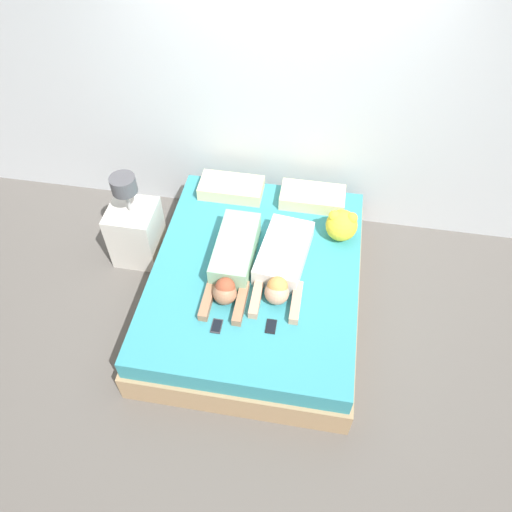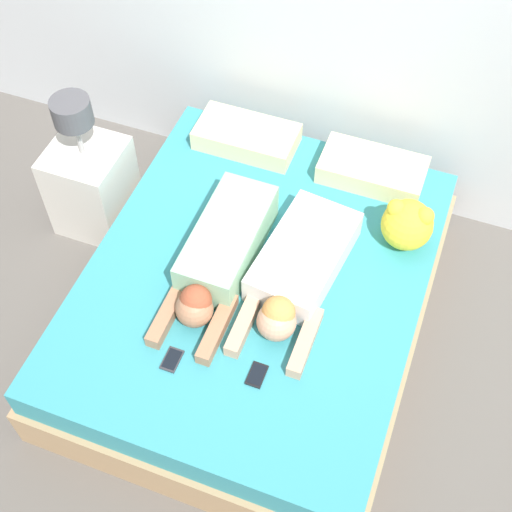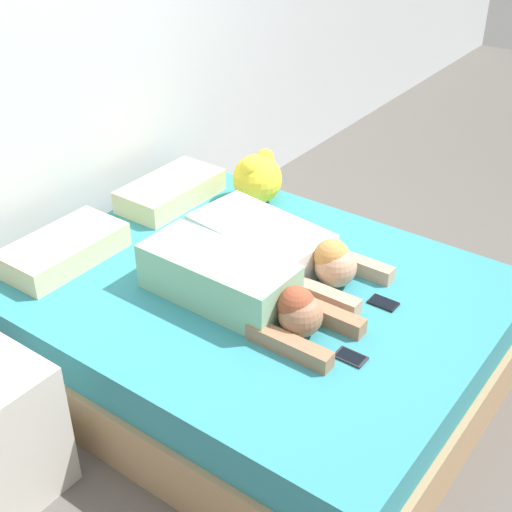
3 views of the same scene
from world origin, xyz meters
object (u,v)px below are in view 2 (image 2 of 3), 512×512
object	(u,v)px
pillow_head_left	(247,137)
cell_phone_right	(257,375)
person_left	(220,256)
pillow_head_right	(372,170)
nightstand	(91,182)
person_right	(297,273)
cell_phone_left	(172,360)
bed	(256,300)
plush_toy	(407,224)

from	to	relation	value
pillow_head_left	cell_phone_right	world-z (taller)	pillow_head_left
pillow_head_left	person_left	distance (m)	0.90
pillow_head_right	nightstand	distance (m)	1.64
person_left	person_right	xyz separation A→B (m)	(0.39, 0.05, -0.02)
person_right	nightstand	size ratio (longest dim) A/B	1.02
pillow_head_right	cell_phone_left	xyz separation A→B (m)	(-0.57, -1.45, -0.06)
person_right	cell_phone_left	world-z (taller)	person_right
person_left	nightstand	size ratio (longest dim) A/B	1.04
pillow_head_left	cell_phone_left	xyz separation A→B (m)	(0.18, -1.45, -0.06)
person_left	bed	bearing A→B (deg)	9.13
cell_phone_right	bed	bearing A→B (deg)	110.88
pillow_head_right	person_right	world-z (taller)	person_right
plush_toy	person_left	bearing A→B (deg)	-149.10
pillow_head_left	nightstand	bearing A→B (deg)	-149.51
pillow_head_right	nightstand	xyz separation A→B (m)	(-1.55, -0.47, -0.21)
pillow_head_right	person_left	world-z (taller)	person_left
bed	person_right	bearing A→B (deg)	4.85
plush_toy	pillow_head_right	bearing A→B (deg)	125.80
person_right	pillow_head_left	bearing A→B (deg)	125.14
person_right	bed	bearing A→B (deg)	-175.15
bed	pillow_head_left	world-z (taller)	pillow_head_left
pillow_head_left	plush_toy	size ratio (longest dim) A/B	2.06
pillow_head_left	person_left	size ratio (longest dim) A/B	0.58
pillow_head_right	cell_phone_right	size ratio (longest dim) A/B	4.71
pillow_head_left	cell_phone_right	xyz separation A→B (m)	(0.58, -1.38, -0.06)
person_left	person_right	bearing A→B (deg)	6.84
pillow_head_left	plush_toy	world-z (taller)	plush_toy
pillow_head_left	plush_toy	xyz separation A→B (m)	(1.02, -0.38, 0.08)
cell_phone_left	nightstand	xyz separation A→B (m)	(-0.98, 0.98, -0.16)
pillow_head_left	nightstand	size ratio (longest dim) A/B	0.61
bed	cell_phone_left	distance (m)	0.68
person_left	cell_phone_right	size ratio (longest dim) A/B	8.07
pillow_head_right	cell_phone_right	bearing A→B (deg)	-97.04
bed	nightstand	distance (m)	1.24
pillow_head_right	pillow_head_left	bearing A→B (deg)	180.00
person_right	person_left	bearing A→B (deg)	-173.16
pillow_head_right	person_left	size ratio (longest dim) A/B	0.58
person_right	plush_toy	distance (m)	0.63
pillow_head_right	person_right	xyz separation A→B (m)	(-0.17, -0.83, 0.02)
pillow_head_right	cell_phone_left	distance (m)	1.56
person_left	nightstand	xyz separation A→B (m)	(-1.00, 0.40, -0.26)
bed	nightstand	xyz separation A→B (m)	(-1.18, 0.38, 0.09)
person_left	pillow_head_right	bearing A→B (deg)	57.68
person_left	plush_toy	world-z (taller)	plush_toy
pillow_head_left	person_right	world-z (taller)	person_right
cell_phone_right	nightstand	bearing A→B (deg)	146.63
cell_phone_left	cell_phone_right	xyz separation A→B (m)	(0.40, 0.06, 0.00)
cell_phone_right	pillow_head_left	bearing A→B (deg)	112.71
person_right	nightstand	world-z (taller)	nightstand
person_right	nightstand	xyz separation A→B (m)	(-1.39, 0.36, -0.24)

